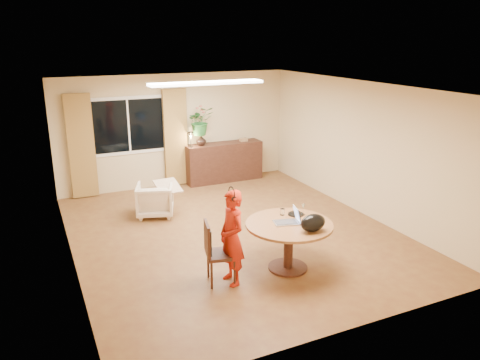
# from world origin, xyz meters

# --- Properties ---
(floor) EXTENTS (6.50, 6.50, 0.00)m
(floor) POSITION_xyz_m (0.00, 0.00, 0.00)
(floor) COLOR brown
(floor) RESTS_ON ground
(ceiling) EXTENTS (6.50, 6.50, 0.00)m
(ceiling) POSITION_xyz_m (0.00, 0.00, 2.60)
(ceiling) COLOR white
(ceiling) RESTS_ON wall_back
(wall_back) EXTENTS (5.50, 0.00, 5.50)m
(wall_back) POSITION_xyz_m (0.00, 3.25, 1.30)
(wall_back) COLOR #D3B589
(wall_back) RESTS_ON floor
(wall_left) EXTENTS (0.00, 6.50, 6.50)m
(wall_left) POSITION_xyz_m (-2.75, 0.00, 1.30)
(wall_left) COLOR #D3B589
(wall_left) RESTS_ON floor
(wall_right) EXTENTS (0.00, 6.50, 6.50)m
(wall_right) POSITION_xyz_m (2.75, 0.00, 1.30)
(wall_right) COLOR #D3B589
(wall_right) RESTS_ON floor
(window) EXTENTS (1.70, 0.03, 1.30)m
(window) POSITION_xyz_m (-1.10, 3.23, 1.50)
(window) COLOR white
(window) RESTS_ON wall_back
(curtain_left) EXTENTS (0.55, 0.08, 2.25)m
(curtain_left) POSITION_xyz_m (-2.15, 3.15, 1.15)
(curtain_left) COLOR brown
(curtain_left) RESTS_ON wall_back
(curtain_right) EXTENTS (0.55, 0.08, 2.25)m
(curtain_right) POSITION_xyz_m (-0.05, 3.15, 1.15)
(curtain_right) COLOR brown
(curtain_right) RESTS_ON wall_back
(ceiling_panel) EXTENTS (2.20, 0.35, 0.05)m
(ceiling_panel) POSITION_xyz_m (0.00, 1.20, 2.57)
(ceiling_panel) COLOR white
(ceiling_panel) RESTS_ON ceiling
(dining_table) EXTENTS (1.31, 1.31, 0.74)m
(dining_table) POSITION_xyz_m (0.20, -1.58, 0.59)
(dining_table) COLOR brown
(dining_table) RESTS_ON floor
(dining_chair) EXTENTS (0.52, 0.49, 0.93)m
(dining_chair) POSITION_xyz_m (-0.88, -1.53, 0.46)
(dining_chair) COLOR black
(dining_chair) RESTS_ON floor
(child) EXTENTS (0.53, 0.37, 1.39)m
(child) POSITION_xyz_m (-0.74, -1.60, 0.70)
(child) COLOR red
(child) RESTS_ON floor
(laptop) EXTENTS (0.43, 0.34, 0.25)m
(laptop) POSITION_xyz_m (0.16, -1.56, 0.87)
(laptop) COLOR #B7B7BC
(laptop) RESTS_ON dining_table
(tumbler) EXTENTS (0.08, 0.08, 0.10)m
(tumbler) POSITION_xyz_m (0.28, -1.25, 0.80)
(tumbler) COLOR white
(tumbler) RESTS_ON dining_table
(wine_glass) EXTENTS (0.07, 0.07, 0.19)m
(wine_glass) POSITION_xyz_m (0.57, -1.37, 0.84)
(wine_glass) COLOR white
(wine_glass) RESTS_ON dining_table
(pot_lid) EXTENTS (0.30, 0.30, 0.04)m
(pot_lid) POSITION_xyz_m (0.47, -1.33, 0.76)
(pot_lid) COLOR white
(pot_lid) RESTS_ON dining_table
(handbag) EXTENTS (0.44, 0.34, 0.26)m
(handbag) POSITION_xyz_m (0.35, -1.98, 0.87)
(handbag) COLOR black
(handbag) RESTS_ON dining_table
(armchair) EXTENTS (0.88, 0.89, 0.65)m
(armchair) POSITION_xyz_m (-1.04, 1.45, 0.32)
(armchair) COLOR #C0B998
(armchair) RESTS_ON floor
(throw) EXTENTS (0.48, 0.57, 0.03)m
(throw) POSITION_xyz_m (-0.79, 1.40, 0.66)
(throw) COLOR beige
(throw) RESTS_ON armchair
(sideboard) EXTENTS (1.88, 0.46, 0.94)m
(sideboard) POSITION_xyz_m (1.09, 3.01, 0.47)
(sideboard) COLOR black
(sideboard) RESTS_ON floor
(vase) EXTENTS (0.27, 0.27, 0.25)m
(vase) POSITION_xyz_m (0.52, 3.01, 1.06)
(vase) COLOR black
(vase) RESTS_ON sideboard
(bouquet) EXTENTS (0.60, 0.52, 0.66)m
(bouquet) POSITION_xyz_m (0.51, 3.01, 1.52)
(bouquet) COLOR #315C22
(bouquet) RESTS_ON vase
(book_stack) EXTENTS (0.22, 0.19, 0.08)m
(book_stack) POSITION_xyz_m (1.62, 3.01, 0.98)
(book_stack) COLOR olive
(book_stack) RESTS_ON sideboard
(desk_lamp) EXTENTS (0.17, 0.17, 0.37)m
(desk_lamp) POSITION_xyz_m (0.25, 2.96, 1.12)
(desk_lamp) COLOR black
(desk_lamp) RESTS_ON sideboard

